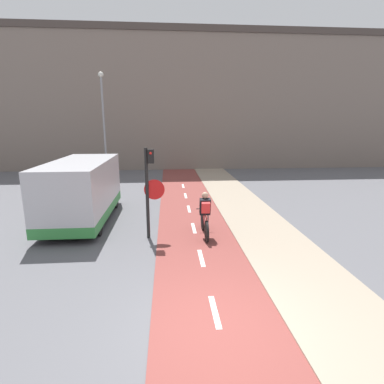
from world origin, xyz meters
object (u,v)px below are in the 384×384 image
object	(u,v)px
cyclist_near	(205,216)
van	(82,192)
traffic_light_pole	(150,183)
street_lamp_far	(103,115)

from	to	relation	value
cyclist_near	van	world-z (taller)	van
traffic_light_pole	street_lamp_far	distance (m)	12.70
traffic_light_pole	van	xyz separation A→B (m)	(-2.74, 2.09, -0.71)
van	traffic_light_pole	bearing A→B (deg)	-37.28
traffic_light_pole	van	world-z (taller)	traffic_light_pole
traffic_light_pole	street_lamp_far	world-z (taller)	street_lamp_far
traffic_light_pole	cyclist_near	bearing A→B (deg)	-0.60
traffic_light_pole	van	size ratio (longest dim) A/B	0.57
traffic_light_pole	van	distance (m)	3.52
traffic_light_pole	cyclist_near	size ratio (longest dim) A/B	1.64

